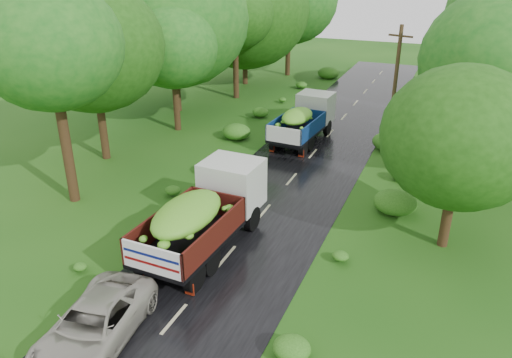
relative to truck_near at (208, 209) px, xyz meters
The scene contains 10 objects.
ground 4.93m from the truck_near, 77.16° to the right, with size 120.00×120.00×0.00m, color #15440E.
road 2.00m from the truck_near, 24.62° to the left, with size 6.50×80.00×0.02m, color black.
road_lines 2.43m from the truck_near, 54.99° to the left, with size 0.12×69.60×0.00m.
truck_near is the anchor object (origin of this frame).
truck_far 13.57m from the truck_near, 90.75° to the left, with size 2.65×6.41×2.64m.
car 6.45m from the truck_near, 95.54° to the right, with size 2.24×4.86×1.35m, color #A4A092.
utility_pole 13.14m from the truck_near, 65.91° to the left, with size 1.29×0.52×7.62m.
trees_left 21.08m from the truck_near, 116.93° to the left, with size 8.11×33.75×8.97m.
trees_right 20.75m from the truck_near, 59.87° to the left, with size 6.38×30.98×8.73m.
shrubs 9.62m from the truck_near, 83.78° to the left, with size 11.90×44.00×0.70m.
Camera 1 is at (7.41, -10.96, 10.90)m, focal length 35.00 mm.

